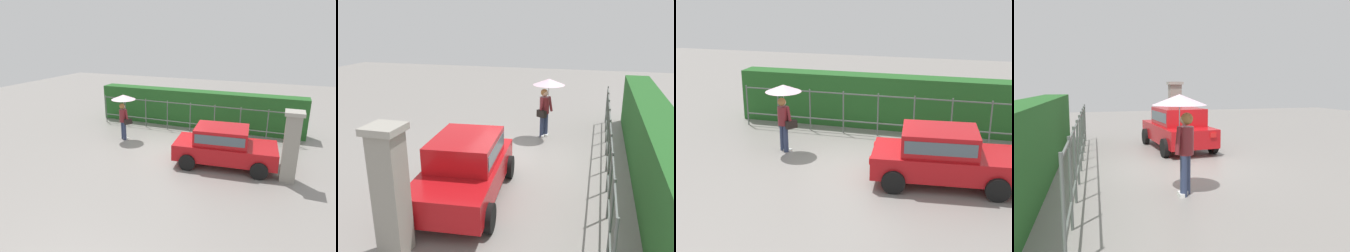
# 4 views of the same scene
# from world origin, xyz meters

# --- Properties ---
(ground_plane) EXTENTS (40.00, 40.00, 0.00)m
(ground_plane) POSITION_xyz_m (0.00, 0.00, 0.00)
(ground_plane) COLOR gray
(car) EXTENTS (3.86, 2.13, 1.48)m
(car) POSITION_xyz_m (2.43, -0.60, 0.80)
(car) COLOR #B71116
(car) RESTS_ON ground
(pedestrian) EXTENTS (1.10, 1.10, 2.10)m
(pedestrian) POSITION_xyz_m (-2.43, 0.54, 1.61)
(pedestrian) COLOR #2D3856
(pedestrian) RESTS_ON ground
(gate_pillar) EXTENTS (0.60, 0.60, 2.42)m
(gate_pillar) POSITION_xyz_m (4.71, -1.08, 1.24)
(gate_pillar) COLOR gray
(gate_pillar) RESTS_ON ground
(fence_section) EXTENTS (9.83, 0.05, 1.50)m
(fence_section) POSITION_xyz_m (0.11, 2.63, 0.83)
(fence_section) COLOR #59605B
(fence_section) RESTS_ON ground
(hedge_row) EXTENTS (10.78, 0.90, 1.90)m
(hedge_row) POSITION_xyz_m (0.11, 3.71, 0.95)
(hedge_row) COLOR #235B23
(hedge_row) RESTS_ON ground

